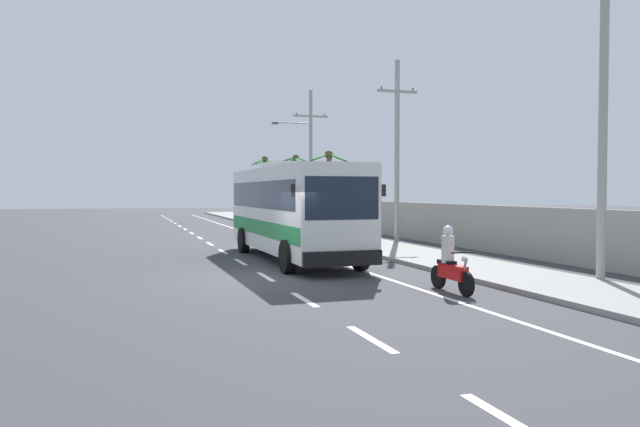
{
  "coord_description": "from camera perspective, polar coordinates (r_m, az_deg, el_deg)",
  "views": [
    {
      "loc": [
        -4.03,
        -17.54,
        2.52
      ],
      "look_at": [
        3.05,
        4.34,
        1.7
      ],
      "focal_mm": 34.46,
      "sensor_mm": 36.0,
      "label": 1
    }
  ],
  "objects": [
    {
      "name": "motorcycle_trailing",
      "position": [
        32.1,
        -4.0,
        -1.27
      ],
      "size": [
        0.56,
        1.96,
        1.66
      ],
      "color": "black",
      "rests_on": "ground"
    },
    {
      "name": "ground_plane",
      "position": [
        18.17,
        -4.98,
        -5.93
      ],
      "size": [
        160.0,
        160.0,
        0.0
      ],
      "primitive_type": "plane",
      "color": "#3A3A3F"
    },
    {
      "name": "utility_pole_far",
      "position": [
        43.47,
        -0.99,
        5.51
      ],
      "size": [
        4.08,
        0.24,
        9.66
      ],
      "color": "#9E9E99",
      "rests_on": "ground"
    },
    {
      "name": "lane_markings",
      "position": [
        32.92,
        -7.24,
        -2.36
      ],
      "size": [
        3.41,
        71.0,
        0.01
      ],
      "color": "white",
      "rests_on": "ground"
    },
    {
      "name": "motorcycle_beside_bus",
      "position": [
        15.78,
        12.02,
        -4.72
      ],
      "size": [
        0.56,
        1.96,
        1.66
      ],
      "color": "black",
      "rests_on": "ground"
    },
    {
      "name": "coach_bus_foreground",
      "position": [
        22.73,
        -2.59,
        0.49
      ],
      "size": [
        2.94,
        10.69,
        3.66
      ],
      "color": "silver",
      "rests_on": "ground"
    },
    {
      "name": "pedestrian_near_kerb",
      "position": [
        34.35,
        -1.14,
        -0.57
      ],
      "size": [
        0.36,
        0.36,
        1.58
      ],
      "rotation": [
        0.0,
        0.0,
        6.11
      ],
      "color": "#75388E",
      "rests_on": "sidewalk_kerb"
    },
    {
      "name": "sidewalk_kerb",
      "position": [
        29.7,
        3.52,
        -2.7
      ],
      "size": [
        3.2,
        90.0,
        0.14
      ],
      "primitive_type": "cube",
      "color": "gray",
      "rests_on": "ground"
    },
    {
      "name": "palm_third",
      "position": [
        56.29,
        -5.13,
        3.45
      ],
      "size": [
        2.61,
        2.72,
        5.79
      ],
      "color": "brown",
      "rests_on": "ground"
    },
    {
      "name": "utility_pole_mid",
      "position": [
        30.47,
        7.16,
        6.02
      ],
      "size": [
        2.1,
        0.24,
        8.94
      ],
      "color": "#9E9E99",
      "rests_on": "ground"
    },
    {
      "name": "palm_nearest",
      "position": [
        50.82,
        -2.23,
        3.98
      ],
      "size": [
        3.04,
        3.05,
        5.61
      ],
      "color": "brown",
      "rests_on": "ground"
    },
    {
      "name": "palm_second",
      "position": [
        40.24,
        0.83,
        3.72
      ],
      "size": [
        2.89,
        2.9,
        5.22
      ],
      "color": "brown",
      "rests_on": "ground"
    },
    {
      "name": "utility_pole_nearest",
      "position": [
        18.59,
        24.82,
        9.91
      ],
      "size": [
        1.88,
        0.24,
        9.91
      ],
      "color": "#9E9E99",
      "rests_on": "ground"
    },
    {
      "name": "boundary_wall",
      "position": [
        34.8,
        6.94,
        -0.52
      ],
      "size": [
        0.24,
        60.0,
        1.95
      ],
      "primitive_type": "cube",
      "color": "#9E998E",
      "rests_on": "ground"
    }
  ]
}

